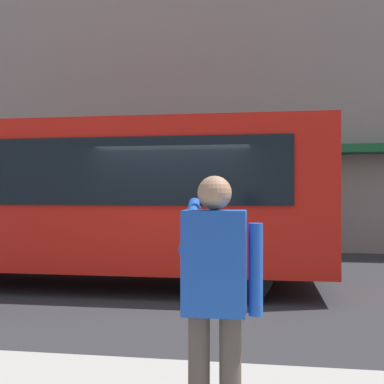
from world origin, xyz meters
name	(u,v)px	position (x,y,z in m)	size (l,w,h in m)	color
ground_plane	(177,295)	(0.00, 0.00, 0.00)	(60.00, 60.00, 0.00)	#2B2B2D
building_facade_far	(217,57)	(-0.02, -6.80, 5.99)	(28.00, 1.55, 12.00)	gray
red_bus	(86,196)	(1.89, -0.70, 1.68)	(9.05, 2.54, 3.08)	red
pedestrian_photographer	(215,287)	(-1.17, 4.94, 1.14)	(0.53, 0.52, 1.70)	#4C4238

